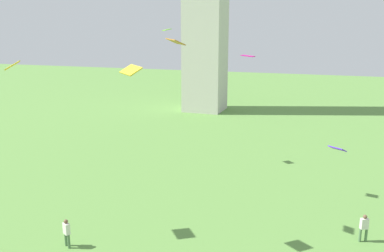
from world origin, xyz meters
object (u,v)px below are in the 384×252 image
Objects in this scene: person_0 at (364,226)px; kite_flying_5 at (167,30)px; kite_flying_0 at (248,56)px; kite_flying_3 at (131,70)px; kite_flying_2 at (13,65)px; kite_flying_4 at (337,149)px; kite_flying_1 at (176,42)px; person_1 at (67,231)px.

kite_flying_5 reaches higher than person_0.
kite_flying_3 is (-4.74, -9.83, -0.32)m from kite_flying_0.
person_0 is at bearing -126.42° from kite_flying_3.
kite_flying_3 is (-13.48, -4.98, 9.88)m from person_0.
kite_flying_2 is 1.03× the size of kite_flying_3.
kite_flying_4 reaches higher than person_0.
person_0 is 1.15× the size of kite_flying_2.
kite_flying_1 is at bearing -15.03° from person_0.
person_1 is at bearing -113.43° from kite_flying_4.
kite_flying_0 is at bearing -86.50° from kite_flying_2.
kite_flying_3 reaches higher than person_0.
person_1 is 10.66m from kite_flying_2.
kite_flying_3 is at bearing -127.50° from person_1.
person_0 is 24.05m from kite_flying_5.
kite_flying_0 is at bearing -82.44° from kite_flying_3.
kite_flying_3 is (-1.68, -2.75, -1.52)m from kite_flying_1.
kite_flying_0 is (-8.75, 4.85, 10.20)m from person_0.
kite_flying_0 reaches higher than kite_flying_4.
kite_flying_2 is 7.54m from kite_flying_3.
person_0 is 1.19× the size of kite_flying_3.
kite_flying_2 is 17.11m from kite_flying_5.
kite_flying_3 is (3.90, 1.76, 9.87)m from person_1.
kite_flying_2 reaches higher than person_1.
kite_flying_0 is at bearing -164.44° from kite_flying_5.
kite_flying_1 is 13.97m from kite_flying_4.
kite_flying_2 is at bearing 127.84° from kite_flying_5.
person_1 is 1.45× the size of kite_flying_1.
kite_flying_0 is 0.66× the size of kite_flying_2.
kite_flying_5 is (-0.41, 17.46, 12.12)m from person_1.
person_1 is 10.76m from kite_flying_3.
kite_flying_1 is 14.30m from kite_flying_5.
kite_flying_2 is 1.18× the size of kite_flying_4.
kite_flying_0 is at bearing -98.44° from person_1.
kite_flying_0 is 16.30m from kite_flying_2.
kite_flying_5 reaches higher than person_1.
person_1 is 13.46m from kite_flying_1.
kite_flying_3 reaches higher than kite_flying_4.
person_0 is 18.65m from person_1.
kite_flying_0 is at bearing -155.11° from kite_flying_4.
kite_flying_3 is 15.89m from kite_flying_4.
kite_flying_4 is 1.17× the size of kite_flying_5.
person_1 is at bearing 148.57° from kite_flying_1.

